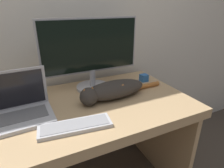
# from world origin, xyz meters

# --- Properties ---
(wall_back) EXTENTS (6.40, 0.06, 2.60)m
(wall_back) POSITION_xyz_m (0.00, 0.79, 1.30)
(wall_back) COLOR silver
(wall_back) RESTS_ON ground_plane
(desk) EXTENTS (1.37, 0.73, 0.77)m
(desk) POSITION_xyz_m (0.00, 0.36, 0.60)
(desk) COLOR tan
(desk) RESTS_ON ground_plane
(monitor) EXTENTS (0.66, 0.23, 0.48)m
(monitor) POSITION_xyz_m (0.16, 0.56, 1.03)
(monitor) COLOR #B2B2B7
(monitor) RESTS_ON desk
(laptop) EXTENTS (0.32, 0.25, 0.25)m
(laptop) POSITION_xyz_m (-0.30, 0.37, 0.82)
(laptop) COLOR #B7B7BC
(laptop) RESTS_ON desk
(external_keyboard) EXTENTS (0.36, 0.15, 0.02)m
(external_keyboard) POSITION_xyz_m (-0.07, 0.16, 0.78)
(external_keyboard) COLOR #BCBCC1
(external_keyboard) RESTS_ON desk
(cat) EXTENTS (0.61, 0.16, 0.11)m
(cat) POSITION_xyz_m (0.22, 0.37, 0.83)
(cat) COLOR #332D28
(cat) RESTS_ON desk
(small_toy) EXTENTS (0.05, 0.05, 0.05)m
(small_toy) POSITION_xyz_m (0.56, 0.52, 0.80)
(small_toy) COLOR #2D6BB7
(small_toy) RESTS_ON desk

